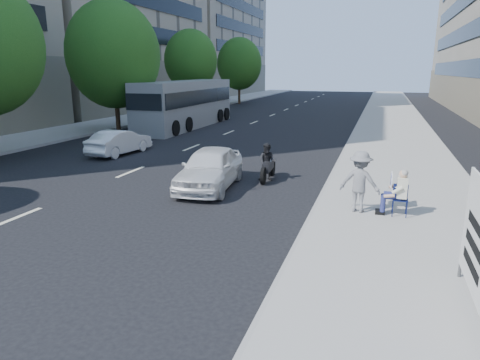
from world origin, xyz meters
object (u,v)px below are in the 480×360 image
at_px(motorcycle, 268,164).
at_px(bus, 187,104).
at_px(white_sedan_mid, 120,142).
at_px(jogger, 360,182).
at_px(white_sedan_near, 210,168).
at_px(seated_protester, 397,190).

xyz_separation_m(motorcycle, bus, (-9.67, 13.57, 1.00)).
xyz_separation_m(white_sedan_mid, motorcycle, (8.29, -2.77, 0.03)).
distance_m(jogger, bus, 21.32).
bearing_deg(white_sedan_mid, white_sedan_near, 151.55).
height_order(seated_protester, bus, bus).
bearing_deg(jogger, white_sedan_near, -8.02).
distance_m(seated_protester, motorcycle, 5.50).
bearing_deg(motorcycle, seated_protester, -39.15).
relative_size(seated_protester, motorcycle, 0.64).
relative_size(white_sedan_mid, motorcycle, 1.80).
xyz_separation_m(white_sedan_mid, bus, (-1.38, 10.81, 1.03)).
distance_m(white_sedan_mid, bus, 10.94).
bearing_deg(white_sedan_near, seated_protester, -19.52).
bearing_deg(white_sedan_mid, jogger, 158.51).
bearing_deg(jogger, seated_protester, -171.08).
relative_size(jogger, motorcycle, 0.85).
bearing_deg(white_sedan_near, motorcycle, 39.00).
height_order(motorcycle, bus, bus).
bearing_deg(white_sedan_mid, bus, -77.45).
bearing_deg(white_sedan_near, white_sedan_mid, 140.61).
relative_size(seated_protester, white_sedan_mid, 0.35).
bearing_deg(white_sedan_mid, motorcycle, 166.83).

